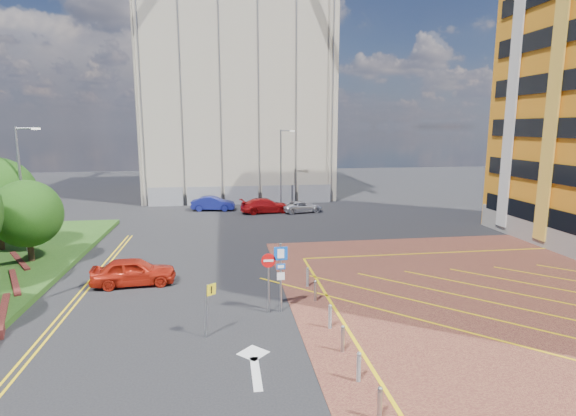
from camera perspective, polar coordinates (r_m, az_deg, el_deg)
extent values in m
plane|color=black|center=(19.94, -2.01, -14.24)|extent=(140.00, 140.00, 0.00)
cube|color=brown|center=(25.45, 31.75, -10.26)|extent=(26.00, 26.00, 0.02)
cube|color=maroon|center=(23.66, -32.43, -11.34)|extent=(1.86, 4.43, 0.40)
cube|color=maroon|center=(27.59, -31.36, -8.29)|extent=(2.29, 4.27, 0.40)
cube|color=maroon|center=(31.65, -30.91, -5.99)|extent=(2.69, 4.06, 0.40)
cylinder|color=#3D2B1C|center=(31.14, -29.89, -4.24)|extent=(0.36, 0.36, 1.80)
sphere|color=black|center=(30.75, -30.22, -0.62)|extent=(4.00, 4.00, 4.00)
cylinder|color=#3D2B1C|center=(34.97, -32.71, -2.71)|extent=(0.36, 0.36, 2.20)
cylinder|color=#9EA0A8|center=(32.80, -30.73, 1.88)|extent=(0.16, 0.16, 8.00)
cylinder|color=#9EA0A8|center=(32.33, -30.37, 8.73)|extent=(1.20, 0.10, 0.10)
cube|color=silver|center=(32.11, -29.37, 8.77)|extent=(0.50, 0.15, 0.12)
cylinder|color=#9EA0A8|center=(46.61, -0.92, 5.02)|extent=(0.16, 0.16, 8.00)
cylinder|color=#9EA0A8|center=(46.50, -0.19, 9.80)|extent=(1.20, 0.10, 0.10)
cube|color=silver|center=(46.59, 0.55, 9.76)|extent=(0.50, 0.15, 0.12)
cylinder|color=#9EA0A8|center=(20.32, -0.93, -8.89)|extent=(0.10, 0.10, 3.20)
cube|color=#0A4CB9|center=(19.94, -0.93, -5.80)|extent=(0.60, 0.04, 0.60)
cube|color=white|center=(19.92, -0.92, -5.82)|extent=(0.30, 0.02, 0.42)
cube|color=#0A4CB9|center=(20.12, -0.92, -7.44)|extent=(0.40, 0.04, 0.25)
cube|color=white|center=(20.09, -0.91, -7.46)|extent=(0.28, 0.02, 0.14)
cube|color=white|center=(20.26, -0.92, -8.65)|extent=(0.35, 0.04, 0.35)
cylinder|color=#9EA0A8|center=(20.34, -2.49, -9.62)|extent=(0.08, 0.08, 2.70)
cylinder|color=red|center=(19.97, -2.50, -6.68)|extent=(0.64, 0.04, 0.64)
cube|color=white|center=(19.94, -2.49, -6.70)|extent=(0.44, 0.02, 0.10)
cylinder|color=#9EA0A8|center=(18.44, -10.32, -12.78)|extent=(0.24, 0.08, 2.20)
cube|color=yellow|center=(18.07, -9.71, -10.18)|extent=(0.37, 0.37, 0.48)
cylinder|color=#9EA0A8|center=(14.17, 11.56, -23.37)|extent=(0.14, 0.14, 0.90)
cylinder|color=black|center=(15.77, 8.97, -19.50)|extent=(0.14, 0.14, 0.90)
cylinder|color=#9EA0A8|center=(17.46, 6.96, -16.34)|extent=(0.14, 0.14, 0.90)
cylinder|color=black|center=(19.21, 5.36, -13.73)|extent=(0.14, 0.14, 0.90)
cylinder|color=#9EA0A8|center=(21.92, 3.49, -10.59)|extent=(0.14, 0.14, 0.90)
cylinder|color=black|center=(23.76, 2.50, -8.90)|extent=(0.14, 0.14, 0.90)
cube|color=#ADA18E|center=(58.13, -6.51, 12.91)|extent=(21.20, 19.20, 22.00)
cube|color=gold|center=(60.79, -4.71, 18.51)|extent=(0.90, 0.90, 34.00)
cube|color=gray|center=(48.67, -4.72, 1.66)|extent=(21.60, 0.06, 2.00)
imported|color=red|center=(25.32, -19.00, -7.62)|extent=(4.42, 2.05, 1.47)
imported|color=navy|center=(45.50, -9.49, 0.57)|extent=(4.43, 2.01, 1.41)
imported|color=#A50E0F|center=(43.72, -2.84, 0.32)|extent=(5.15, 2.67, 1.43)
imported|color=silver|center=(43.97, 1.82, 0.16)|extent=(4.25, 2.57, 1.10)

